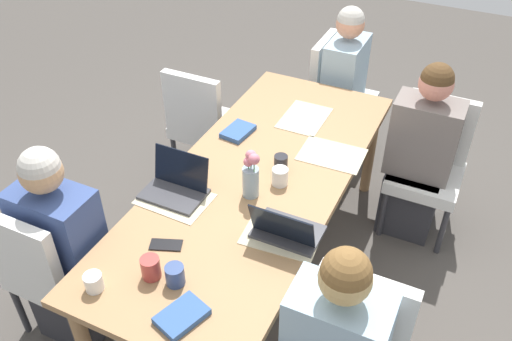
% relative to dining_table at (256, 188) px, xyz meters
% --- Properties ---
extents(ground_plane, '(10.00, 10.00, 0.00)m').
position_rel_dining_table_xyz_m(ground_plane, '(0.00, 0.00, -0.67)').
color(ground_plane, '#4C4742').
extents(dining_table, '(2.28, 0.92, 0.74)m').
position_rel_dining_table_xyz_m(dining_table, '(0.00, 0.00, 0.00)').
color(dining_table, '#9E754C').
rests_on(dining_table, ground_plane).
extents(chair_far_left_near, '(0.44, 0.44, 0.90)m').
position_rel_dining_table_xyz_m(chair_far_left_near, '(-0.83, 0.77, -0.17)').
color(chair_far_left_near, silver).
rests_on(chair_far_left_near, ground_plane).
extents(person_far_left_near, '(0.36, 0.40, 1.19)m').
position_rel_dining_table_xyz_m(person_far_left_near, '(-0.76, 0.71, -0.14)').
color(person_far_left_near, '#2D2D33').
rests_on(person_far_left_near, ground_plane).
extents(chair_head_right_left_far, '(0.44, 0.44, 0.90)m').
position_rel_dining_table_xyz_m(chair_head_right_left_far, '(1.50, 0.04, -0.17)').
color(chair_head_right_left_far, silver).
rests_on(chair_head_right_left_far, ground_plane).
extents(person_head_right_left_far, '(0.40, 0.36, 1.19)m').
position_rel_dining_table_xyz_m(person_head_right_left_far, '(1.44, -0.04, -0.14)').
color(person_head_right_left_far, '#2D2D33').
rests_on(person_head_right_left_far, ground_plane).
extents(chair_near_right_near, '(0.44, 0.44, 0.90)m').
position_rel_dining_table_xyz_m(chair_near_right_near, '(0.91, -0.79, -0.17)').
color(chair_near_right_near, silver).
rests_on(chair_near_right_near, ground_plane).
extents(person_near_right_near, '(0.36, 0.40, 1.19)m').
position_rel_dining_table_xyz_m(person_near_right_near, '(0.83, -0.73, -0.14)').
color(person_near_right_near, '#2D2D33').
rests_on(person_near_right_near, ground_plane).
extents(chair_far_right_mid, '(0.44, 0.44, 0.90)m').
position_rel_dining_table_xyz_m(chair_far_right_mid, '(0.69, 0.75, -0.17)').
color(chair_far_right_mid, silver).
rests_on(chair_far_right_mid, ground_plane).
extents(flower_vase, '(0.09, 0.10, 0.28)m').
position_rel_dining_table_xyz_m(flower_vase, '(-0.14, -0.04, 0.20)').
color(flower_vase, '#8EA8B7').
rests_on(flower_vase, dining_table).
extents(placemat_far_left_near, '(0.27, 0.37, 0.00)m').
position_rel_dining_table_xyz_m(placemat_far_left_near, '(-0.34, 0.30, 0.07)').
color(placemat_far_left_near, beige).
rests_on(placemat_far_left_near, dining_table).
extents(placemat_near_left_mid, '(0.29, 0.38, 0.00)m').
position_rel_dining_table_xyz_m(placemat_near_left_mid, '(-0.34, -0.30, 0.07)').
color(placemat_near_left_mid, beige).
rests_on(placemat_near_left_mid, dining_table).
extents(placemat_head_right_left_far, '(0.36, 0.26, 0.00)m').
position_rel_dining_table_xyz_m(placemat_head_right_left_far, '(0.67, -0.02, 0.07)').
color(placemat_head_right_left_far, beige).
rests_on(placemat_head_right_left_far, dining_table).
extents(placemat_near_right_near, '(0.27, 0.37, 0.00)m').
position_rel_dining_table_xyz_m(placemat_near_right_near, '(0.38, -0.30, 0.07)').
color(placemat_near_right_near, beige).
rests_on(placemat_near_right_near, dining_table).
extents(laptop_near_left_mid, '(0.22, 0.32, 0.21)m').
position_rel_dining_table_xyz_m(laptop_near_left_mid, '(-0.34, -0.32, 0.12)').
color(laptop_near_left_mid, '#38383D').
rests_on(laptop_near_left_mid, dining_table).
extents(laptop_far_left_near, '(0.22, 0.32, 0.21)m').
position_rel_dining_table_xyz_m(laptop_far_left_near, '(-0.29, 0.32, 0.12)').
color(laptop_far_left_near, '#38383D').
rests_on(laptop_far_left_near, dining_table).
extents(coffee_mug_near_left, '(0.08, 0.08, 0.11)m').
position_rel_dining_table_xyz_m(coffee_mug_near_left, '(-0.82, 0.12, 0.12)').
color(coffee_mug_near_left, '#AD3D38').
rests_on(coffee_mug_near_left, dining_table).
extents(coffee_mug_near_right, '(0.07, 0.07, 0.10)m').
position_rel_dining_table_xyz_m(coffee_mug_near_right, '(0.12, -0.09, 0.12)').
color(coffee_mug_near_right, '#232328').
rests_on(coffee_mug_near_right, dining_table).
extents(coffee_mug_centre_left, '(0.08, 0.08, 0.10)m').
position_rel_dining_table_xyz_m(coffee_mug_centre_left, '(-0.81, 0.00, 0.12)').
color(coffee_mug_centre_left, '#33477A').
rests_on(coffee_mug_centre_left, dining_table).
extents(coffee_mug_centre_right, '(0.08, 0.08, 0.08)m').
position_rel_dining_table_xyz_m(coffee_mug_centre_right, '(-0.98, 0.30, 0.11)').
color(coffee_mug_centre_right, white).
rests_on(coffee_mug_centre_right, dining_table).
extents(coffee_mug_far_left, '(0.09, 0.09, 0.10)m').
position_rel_dining_table_xyz_m(coffee_mug_far_left, '(0.01, -0.14, 0.12)').
color(coffee_mug_far_left, white).
rests_on(coffee_mug_far_left, dining_table).
extents(book_red_cover, '(0.23, 0.20, 0.03)m').
position_rel_dining_table_xyz_m(book_red_cover, '(-0.96, -0.12, 0.09)').
color(book_red_cover, '#335693').
rests_on(book_red_cover, dining_table).
extents(book_blue_cover, '(0.22, 0.16, 0.03)m').
position_rel_dining_table_xyz_m(book_blue_cover, '(0.34, 0.28, 0.09)').
color(book_blue_cover, '#335693').
rests_on(book_blue_cover, dining_table).
extents(phone_black, '(0.12, 0.17, 0.01)m').
position_rel_dining_table_xyz_m(phone_black, '(-0.64, 0.16, 0.08)').
color(phone_black, black).
rests_on(phone_black, dining_table).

